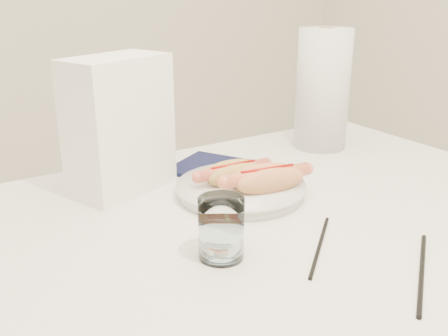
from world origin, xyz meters
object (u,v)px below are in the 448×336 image
hotdog_left (233,173)px  hotdog_right (267,179)px  plate (241,190)px  paper_towel_roll (323,89)px  water_glass (221,228)px  napkin_box (119,125)px  table (252,251)px

hotdog_left → hotdog_right: hotdog_right is taller
plate → hotdog_left: bearing=101.7°
paper_towel_roll → water_glass: bearing=-146.2°
hotdog_right → paper_towel_roll: bearing=41.0°
plate → napkin_box: size_ratio=0.92×
hotdog_right → napkin_box: 0.29m
plate → water_glass: (-0.15, -0.17, 0.04)m
napkin_box → paper_towel_roll: size_ratio=0.91×
hotdog_left → napkin_box: napkin_box is taller
table → hotdog_right: (0.07, 0.05, 0.10)m
table → hotdog_right: 0.13m
plate → table: bearing=-113.5°
hotdog_right → water_glass: water_glass is taller
water_glass → paper_towel_roll: size_ratio=0.33×
hotdog_right → plate: bearing=132.3°
table → water_glass: 0.17m
table → water_glass: (-0.11, -0.08, 0.11)m
hotdog_right → water_glass: size_ratio=1.85×
table → paper_towel_roll: bearing=33.4°
hotdog_left → paper_towel_roll: paper_towel_roll is taller
napkin_box → water_glass: bearing=-107.3°
table → hotdog_left: bearing=72.1°
table → hotdog_left: hotdog_left is taller
water_glass → table: bearing=35.0°
hotdog_right → napkin_box: (-0.20, 0.19, 0.09)m
table → napkin_box: napkin_box is taller
napkin_box → hotdog_left: bearing=-58.1°
hotdog_right → paper_towel_roll: 0.37m
water_glass → napkin_box: (-0.02, 0.32, 0.08)m
plate → paper_towel_roll: bearing=24.4°
hotdog_left → hotdog_right: bearing=-60.2°
table → plate: 0.13m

